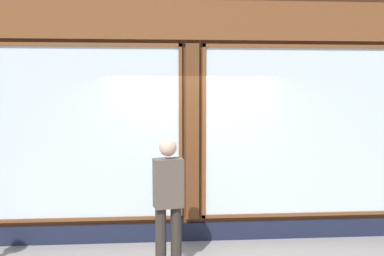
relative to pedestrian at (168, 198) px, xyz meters
name	(u,v)px	position (x,y,z in m)	size (l,w,h in m)	color
shop_facade	(191,115)	(-0.37, -1.13, 0.98)	(6.58, 0.42, 4.34)	#5B3319
pedestrian	(168,198)	(0.00, 0.00, 0.00)	(0.40, 0.29, 1.69)	#312A24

